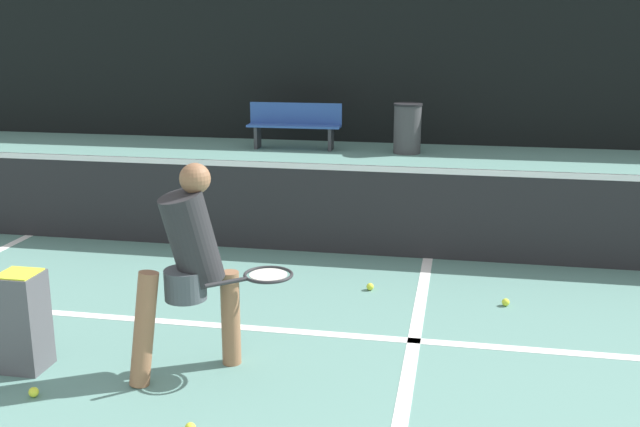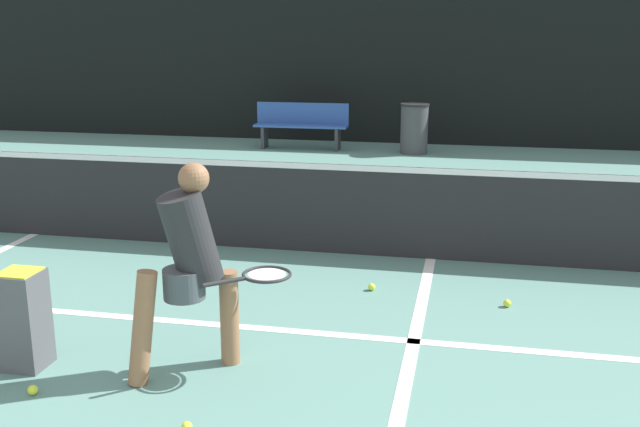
# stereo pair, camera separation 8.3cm
# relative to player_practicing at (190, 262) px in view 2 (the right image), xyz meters

# --- Properties ---
(court_service_line) EXTENTS (8.25, 0.10, 0.01)m
(court_service_line) POSITION_rel_player_practicing_xyz_m (1.46, 0.80, -0.80)
(court_service_line) COLOR white
(court_service_line) RESTS_ON ground
(court_center_mark) EXTENTS (0.10, 4.56, 0.01)m
(court_center_mark) POSITION_rel_player_practicing_xyz_m (1.46, 0.62, -0.80)
(court_center_mark) COLOR white
(court_center_mark) RESTS_ON ground
(net) EXTENTS (11.09, 0.09, 1.07)m
(net) POSITION_rel_player_practicing_xyz_m (1.46, 2.89, -0.29)
(net) COLOR slate
(net) RESTS_ON ground
(fence_back) EXTENTS (24.00, 0.06, 3.15)m
(fence_back) POSITION_rel_player_practicing_xyz_m (1.46, 10.33, 0.77)
(fence_back) COLOR black
(fence_back) RESTS_ON ground
(player_practicing) EXTENTS (1.14, 0.72, 1.48)m
(player_practicing) POSITION_rel_player_practicing_xyz_m (0.00, 0.00, 0.00)
(player_practicing) COLOR #8C6042
(player_practicing) RESTS_ON ground
(tennis_ball_scattered_0) EXTENTS (0.07, 0.07, 0.07)m
(tennis_ball_scattered_0) POSITION_rel_player_practicing_xyz_m (0.24, -0.77, -0.77)
(tennis_ball_scattered_0) COLOR #D1E033
(tennis_ball_scattered_0) RESTS_ON ground
(tennis_ball_scattered_1) EXTENTS (0.07, 0.07, 0.07)m
(tennis_ball_scattered_1) POSITION_rel_player_practicing_xyz_m (-0.92, -0.54, -0.77)
(tennis_ball_scattered_1) COLOR #D1E033
(tennis_ball_scattered_1) RESTS_ON ground
(tennis_ball_scattered_3) EXTENTS (0.07, 0.07, 0.07)m
(tennis_ball_scattered_3) POSITION_rel_player_practicing_xyz_m (0.99, 1.85, -0.77)
(tennis_ball_scattered_3) COLOR #D1E033
(tennis_ball_scattered_3) RESTS_ON ground
(tennis_ball_scattered_4) EXTENTS (0.07, 0.07, 0.07)m
(tennis_ball_scattered_4) POSITION_rel_player_practicing_xyz_m (2.18, 1.68, -0.77)
(tennis_ball_scattered_4) COLOR #D1E033
(tennis_ball_scattered_4) RESTS_ON ground
(ball_hopper) EXTENTS (0.28, 0.28, 0.71)m
(ball_hopper) POSITION_rel_player_practicing_xyz_m (-1.19, -0.17, -0.43)
(ball_hopper) COLOR #4C4C51
(ball_hopper) RESTS_ON ground
(courtside_bench) EXTENTS (1.78, 0.42, 0.86)m
(courtside_bench) POSITION_rel_player_practicing_xyz_m (-1.40, 9.29, -0.33)
(courtside_bench) COLOR #2D519E
(courtside_bench) RESTS_ON ground
(trash_bin) EXTENTS (0.53, 0.53, 0.91)m
(trash_bin) POSITION_rel_player_practicing_xyz_m (0.75, 9.18, -0.34)
(trash_bin) COLOR #3F3F42
(trash_bin) RESTS_ON ground
(tree_west) EXTENTS (2.80, 2.80, 3.35)m
(tree_west) POSITION_rel_player_practicing_xyz_m (0.95, 18.74, 2.05)
(tree_west) COLOR brown
(tree_west) RESTS_ON ground
(building_far) EXTENTS (36.00, 2.40, 6.01)m
(building_far) POSITION_rel_player_practicing_xyz_m (1.46, 23.73, 2.21)
(building_far) COLOR beige
(building_far) RESTS_ON ground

